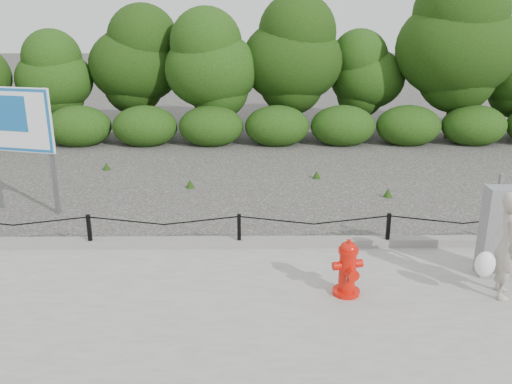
{
  "coord_description": "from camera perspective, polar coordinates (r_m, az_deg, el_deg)",
  "views": [
    {
      "loc": [
        0.2,
        -8.38,
        3.88
      ],
      "look_at": [
        0.28,
        0.2,
        1.0
      ],
      "focal_mm": 38.0,
      "sensor_mm": 36.0,
      "label": 1
    }
  ],
  "objects": [
    {
      "name": "chain_barrier",
      "position": [
        9.05,
        -1.79,
        -3.67
      ],
      "size": [
        10.06,
        0.06,
        0.6
      ],
      "color": "black",
      "rests_on": "sidewalk"
    },
    {
      "name": "curb",
      "position": [
        9.22,
        -1.77,
        -5.32
      ],
      "size": [
        14.0,
        0.22,
        0.14
      ],
      "primitive_type": "cube",
      "color": "slate",
      "rests_on": "sidewalk"
    },
    {
      "name": "pedestrian",
      "position": [
        8.17,
        24.89,
        -5.2
      ],
      "size": [
        0.73,
        0.63,
        1.53
      ],
      "rotation": [
        0.0,
        0.0,
        1.33
      ],
      "color": "#A1998A",
      "rests_on": "sidewalk"
    },
    {
      "name": "fire_hydrant",
      "position": [
        7.71,
        9.62,
        -7.96
      ],
      "size": [
        0.47,
        0.48,
        0.83
      ],
      "rotation": [
        0.0,
        0.0,
        0.24
      ],
      "color": "red",
      "rests_on": "sidewalk"
    },
    {
      "name": "treeline",
      "position": [
        17.36,
        2.98,
        13.89
      ],
      "size": [
        19.92,
        3.7,
        5.04
      ],
      "color": "black",
      "rests_on": "ground"
    },
    {
      "name": "sidewalk",
      "position": [
        7.45,
        -2.07,
        -12.49
      ],
      "size": [
        14.0,
        4.0,
        0.08
      ],
      "primitive_type": "cube",
      "color": "gray",
      "rests_on": "ground"
    },
    {
      "name": "advertising_sign",
      "position": [
        11.53,
        -23.92,
        6.42
      ],
      "size": [
        1.53,
        0.48,
        2.51
      ],
      "rotation": [
        0.0,
        0.0,
        -0.25
      ],
      "color": "slate",
      "rests_on": "ground"
    },
    {
      "name": "ground",
      "position": [
        9.24,
        -1.76,
        -6.29
      ],
      "size": [
        90.0,
        90.0,
        0.0
      ],
      "primitive_type": "plane",
      "color": "#2D2B28",
      "rests_on": "ground"
    },
    {
      "name": "utility_cabinet",
      "position": [
        8.81,
        24.27,
        -3.82
      ],
      "size": [
        0.53,
        0.37,
        1.53
      ],
      "rotation": [
        0.0,
        0.0,
        -0.0
      ],
      "color": "gray",
      "rests_on": "sidewalk"
    }
  ]
}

